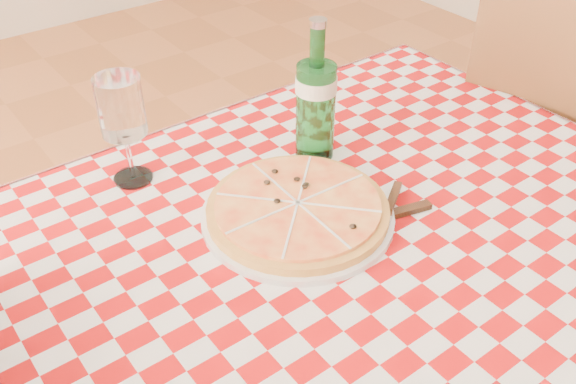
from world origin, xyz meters
The scene contains 7 objects.
dining_table centered at (0.00, 0.00, 0.66)m, with size 1.20×0.80×0.75m.
tablecloth centered at (0.00, 0.00, 0.75)m, with size 1.30×0.90×0.01m, color #9F090A.
chair_near centered at (0.81, 0.04, 0.57)m, with size 0.56×0.56×0.99m.
pizza_plate centered at (0.00, 0.05, 0.78)m, with size 0.33×0.33×0.04m, color #D48C46, non-canonical shape.
water_bottle centered at (0.14, 0.19, 0.89)m, with size 0.08×0.08×0.27m, color #1A6A29, non-canonical shape.
wine_glass centered at (-0.17, 0.33, 0.86)m, with size 0.08×0.08×0.21m, color white, non-canonical shape.
cutlery centered at (0.12, -0.04, 0.77)m, with size 0.21×0.17×0.02m, color silver, non-canonical shape.
Camera 1 is at (-0.52, -0.61, 1.45)m, focal length 40.00 mm.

